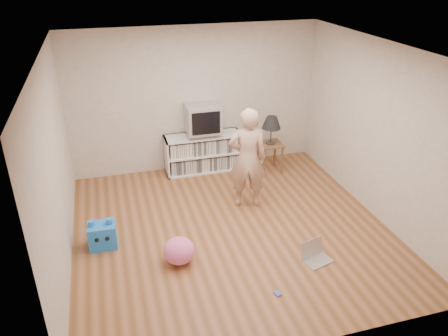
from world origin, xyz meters
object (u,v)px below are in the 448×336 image
Objects in this scene: dvd_deck at (203,133)px; plush_pink at (179,251)px; table_lamp at (271,123)px; crt_tv at (203,118)px; media_unit at (203,152)px; person at (247,159)px; laptop at (315,255)px; plush_blue at (102,235)px; side_table at (270,150)px.

dvd_deck reaches higher than plush_pink.
crt_tv is at bearing 162.62° from table_lamp.
plush_pink is at bearing -110.14° from media_unit.
dvd_deck is at bearing -62.83° from person.
media_unit is 0.86× the size of person.
crt_tv is 0.37× the size of person.
plush_pink reaches higher than laptop.
plush_pink is (0.95, -0.63, -0.01)m from plush_blue.
crt_tv reaches higher than laptop.
plush_blue is (-3.07, -1.57, -0.76)m from table_lamp.
side_table is at bearing 65.77° from laptop.
laptop is at bearing -75.25° from media_unit.
plush_blue is (-2.26, -0.53, -0.63)m from person.
plush_pink is (-2.12, -2.20, -0.77)m from table_lamp.
media_unit is 0.67m from crt_tv.
dvd_deck is at bearing 88.75° from laptop.
table_lamp reaches higher than side_table.
media_unit is 2.72× the size of table_lamp.
media_unit reaches higher than plush_pink.
media_unit is 2.33× the size of crt_tv.
crt_tv is 1.17× the size of table_lamp.
laptop is at bearing -98.16° from table_lamp.
laptop is (0.79, -3.02, -0.28)m from media_unit.
laptop is 1.80m from plush_pink.
crt_tv is 1.37m from side_table.
dvd_deck is 0.28× the size of person.
media_unit is 2.73m from plush_blue.
table_lamp is 1.24× the size of plush_pink.
crt_tv is at bearing 88.77° from laptop.
table_lamp is 2.80m from laptop.
side_table is (1.17, -0.37, -0.60)m from crt_tv.
table_lamp is 1.20× the size of plush_blue.
person is 1.86m from plush_pink.
crt_tv is 1.40× the size of laptop.
laptop is at bearing -75.18° from dvd_deck.
media_unit is 1.55m from person.
laptop is at bearing -19.36° from plush_blue.
crt_tv is 3.24m from laptop.
media_unit is at bearing 48.07° from plush_blue.
side_table is 3.06m from plush_pink.
crt_tv reaches higher than plush_pink.
person is 3.95× the size of plush_pink.
side_table reaches higher than laptop.
dvd_deck reaches higher than media_unit.
crt_tv is 1.23m from table_lamp.
plush_pink is (-1.74, 0.43, 0.11)m from laptop.
dvd_deck is at bearing 47.84° from plush_blue.
crt_tv reaches higher than dvd_deck.
plush_blue is (-1.90, -1.94, -0.55)m from dvd_deck.
media_unit is 3.11× the size of dvd_deck.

